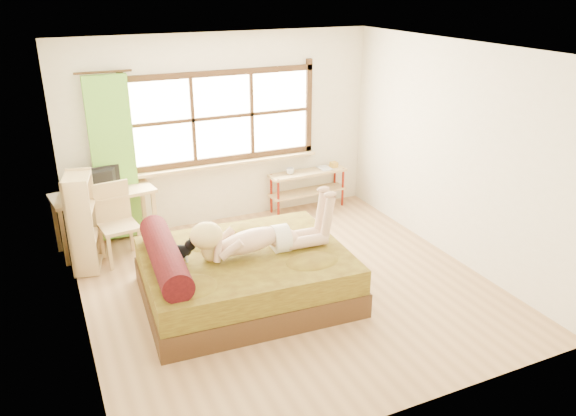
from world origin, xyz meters
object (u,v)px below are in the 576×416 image
woman (259,225)px  pipe_shelf (308,181)px  bookshelf (83,222)px  chair (116,218)px  desk (103,199)px  bed (241,274)px  kitten (177,251)px

woman → pipe_shelf: 2.74m
woman → bookshelf: size_ratio=1.28×
pipe_shelf → bookshelf: (-3.36, -0.61, 0.17)m
chair → bookshelf: bearing=-169.3°
pipe_shelf → desk: bearing=179.9°
woman → desk: woman is taller
woman → chair: bearing=131.3°
bed → desk: 2.31m
bookshelf → woman: bearing=-30.2°
kitten → pipe_shelf: 3.22m
woman → chair: 2.12m
desk → bookshelf: 0.59m
kitten → bookshelf: 1.60m
bookshelf → bed: bearing=-32.8°
bed → pipe_shelf: size_ratio=1.87×
woman → kitten: 0.91m
woman → pipe_shelf: (1.66, 2.13, -0.44)m
bed → woman: 0.63m
bed → bookshelf: 2.11m
chair → pipe_shelf: (2.95, 0.48, -0.10)m
woman → pipe_shelf: woman is taller
desk → pipe_shelf: size_ratio=1.08×
woman → chair: woman is taller
desk → pipe_shelf: desk is taller
bed → chair: (-1.08, 1.60, 0.25)m
woman → desk: bearing=127.7°
bed → kitten: bearing=175.0°
desk → kitten: bearing=-82.1°
pipe_shelf → bookshelf: 3.42m
kitten → chair: size_ratio=0.33×
bed → pipe_shelf: 2.80m
bed → woman: (0.21, -0.05, 0.59)m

